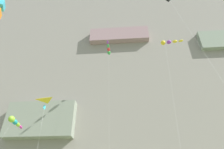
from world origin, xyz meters
name	(u,v)px	position (x,y,z in m)	size (l,w,h in m)	color
cliff_face	(121,84)	(0.00, 54.95, 36.05)	(180.00, 27.79, 72.12)	gray
kite_delta_upper_left	(47,110)	(-7.74, 19.60, 12.37)	(2.30, 3.48, 12.72)	yellow
kite_windsock_mid_right	(15,122)	(-15.51, 26.83, 13.72)	(3.11, 7.38, 14.16)	#8CCC33
kite_windsock_low_center	(168,42)	(9.43, 27.45, 28.44)	(5.35, 4.74, 29.06)	yellow
kite_windsock_mid_left	(109,50)	(-2.29, 33.75, 32.72)	(1.05, 5.03, 33.32)	green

